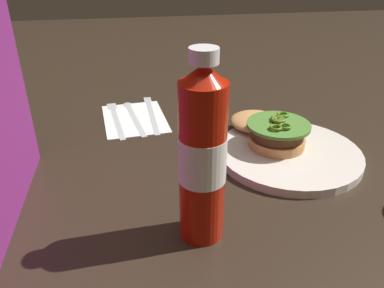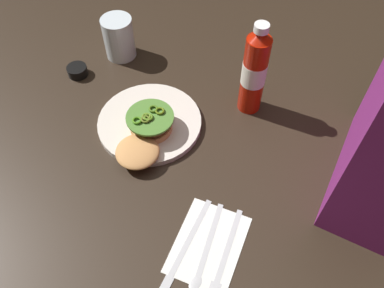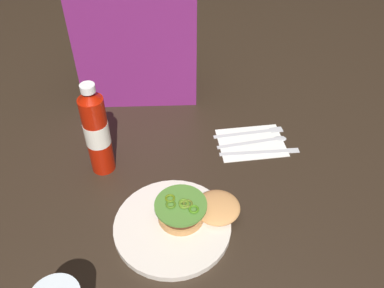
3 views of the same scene
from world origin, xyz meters
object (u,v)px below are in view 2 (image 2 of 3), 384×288
object	(u,v)px
dinner_plate	(149,122)
burger_sandwich	(146,133)
butter_knife	(185,248)
water_glass	(119,38)
fork_utensil	(224,260)
napkin	(208,244)
condiment_cup	(77,71)
ketchup_bottle	(254,72)
spoon_utensil	(204,257)

from	to	relation	value
dinner_plate	burger_sandwich	distance (m)	0.06
burger_sandwich	butter_knife	xyz separation A→B (m)	(0.20, 0.21, -0.03)
water_glass	burger_sandwich	bearing A→B (deg)	44.67
fork_utensil	butter_knife	bearing A→B (deg)	-79.11
napkin	butter_knife	size ratio (longest dim) A/B	0.83
fork_utensil	condiment_cup	bearing A→B (deg)	-116.43
dinner_plate	condiment_cup	world-z (taller)	condiment_cup
water_glass	napkin	xyz separation A→B (m)	(0.41, 0.49, -0.06)
butter_knife	condiment_cup	bearing A→B (deg)	-121.23
burger_sandwich	butter_knife	bearing A→B (deg)	47.11
water_glass	ketchup_bottle	bearing A→B (deg)	87.96
condiment_cup	dinner_plate	bearing A→B (deg)	77.23
dinner_plate	ketchup_bottle	world-z (taller)	ketchup_bottle
butter_knife	fork_utensil	bearing A→B (deg)	100.89
spoon_utensil	ketchup_bottle	bearing A→B (deg)	-168.82
water_glass	condiment_cup	size ratio (longest dim) A/B	2.16
condiment_cup	butter_knife	distance (m)	0.60
ketchup_bottle	condiment_cup	xyz separation A→B (m)	(0.11, -0.47, -0.11)
water_glass	fork_utensil	size ratio (longest dim) A/B	0.60
condiment_cup	fork_utensil	distance (m)	0.67
water_glass	spoon_utensil	size ratio (longest dim) A/B	0.61
burger_sandwich	condiment_cup	world-z (taller)	burger_sandwich
dinner_plate	butter_knife	size ratio (longest dim) A/B	1.21
water_glass	spoon_utensil	bearing A→B (deg)	48.53
burger_sandwich	ketchup_bottle	bearing A→B (deg)	142.54
condiment_cup	fork_utensil	size ratio (longest dim) A/B	0.28
napkin	spoon_utensil	distance (m)	0.03
dinner_plate	condiment_cup	size ratio (longest dim) A/B	4.68
ketchup_bottle	butter_knife	xyz separation A→B (m)	(0.43, 0.04, -0.12)
ketchup_bottle	water_glass	world-z (taller)	ketchup_bottle
dinner_plate	condiment_cup	distance (m)	0.28
dinner_plate	water_glass	bearing A→B (deg)	-131.77
ketchup_bottle	spoon_utensil	xyz separation A→B (m)	(0.43, 0.08, -0.12)
ketchup_bottle	fork_utensil	size ratio (longest dim) A/B	1.27
water_glass	butter_knife	distance (m)	0.64
water_glass	napkin	bearing A→B (deg)	50.21
burger_sandwich	spoon_utensil	xyz separation A→B (m)	(0.20, 0.26, -0.03)
dinner_plate	spoon_utensil	distance (m)	0.38
burger_sandwich	napkin	xyz separation A→B (m)	(0.17, 0.25, -0.03)
burger_sandwich	napkin	world-z (taller)	burger_sandwich
condiment_cup	butter_knife	bearing A→B (deg)	58.77
condiment_cup	burger_sandwich	bearing A→B (deg)	69.39
fork_utensil	dinner_plate	bearing A→B (deg)	-126.11
burger_sandwich	napkin	size ratio (longest dim) A/B	1.08
ketchup_bottle	fork_utensil	bearing A→B (deg)	16.47
dinner_plate	water_glass	xyz separation A→B (m)	(-0.19, -0.22, 0.05)
burger_sandwich	spoon_utensil	size ratio (longest dim) A/B	0.98
butter_knife	fork_utensil	world-z (taller)	same
ketchup_bottle	butter_knife	distance (m)	0.44
napkin	water_glass	bearing A→B (deg)	-129.79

